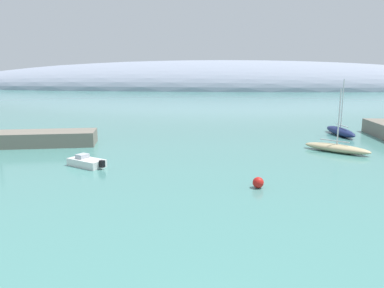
{
  "coord_description": "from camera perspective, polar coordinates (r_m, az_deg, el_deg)",
  "views": [
    {
      "loc": [
        0.41,
        -10.19,
        8.82
      ],
      "look_at": [
        -2.19,
        22.01,
        2.47
      ],
      "focal_mm": 34.98,
      "sensor_mm": 36.0,
      "label": 1
    }
  ],
  "objects": [
    {
      "name": "sailboat_sand_near_shore",
      "position": [
        44.08,
        21.19,
        -0.55
      ],
      "size": [
        6.88,
        5.94,
        6.93
      ],
      "rotation": [
        0.0,
        0.0,
        5.62
      ],
      "color": "#C6B284",
      "rests_on": "water"
    },
    {
      "name": "motorboat_white_foreground",
      "position": [
        36.43,
        -15.77,
        -2.68
      ],
      "size": [
        4.1,
        3.24,
        1.1
      ],
      "rotation": [
        0.0,
        0.0,
        2.64
      ],
      "color": "white",
      "rests_on": "water"
    },
    {
      "name": "mooring_buoy_red",
      "position": [
        29.13,
        10.06,
        -5.81
      ],
      "size": [
        0.85,
        0.85,
        0.85
      ],
      "primitive_type": "sphere",
      "color": "red",
      "rests_on": "water"
    },
    {
      "name": "distant_ridge",
      "position": [
        191.9,
        3.9,
        8.46
      ],
      "size": [
        287.18,
        65.67,
        27.93
      ],
      "primitive_type": "ellipsoid",
      "color": "#8E99AD",
      "rests_on": "ground"
    },
    {
      "name": "sailboat_navy_mid_mooring",
      "position": [
        55.74,
        21.66,
        1.82
      ],
      "size": [
        2.9,
        7.91,
        7.74
      ],
      "rotation": [
        0.0,
        0.0,
        1.73
      ],
      "color": "navy",
      "rests_on": "water"
    }
  ]
}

